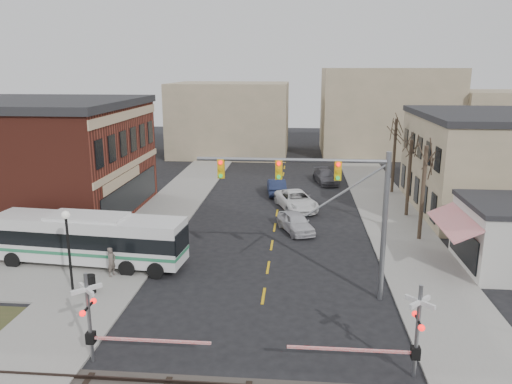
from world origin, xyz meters
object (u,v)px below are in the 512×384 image
transit_bus (89,238)px  car_a (296,222)px  pedestrian_near (112,262)px  rr_crossing_west (99,319)px  trash_bin (90,284)px  car_c (296,200)px  pedestrian_far (119,237)px  car_b (277,186)px  rr_crossing_east (406,333)px  street_lamp (67,234)px  traffic_signal_mast (332,195)px  car_d (326,177)px

transit_bus → car_a: bearing=30.9°
car_a → pedestrian_near: bearing=-160.6°
rr_crossing_west → trash_bin: (-3.10, 6.16, -1.35)m
car_c → pedestrian_far: pedestrian_far is taller
car_b → pedestrian_near: 22.60m
trash_bin → car_c: bearing=58.4°
rr_crossing_east → pedestrian_near: bearing=151.0°
pedestrian_near → car_a: bearing=-30.9°
street_lamp → car_c: bearing=55.3°
rr_crossing_east → car_b: (-6.46, 29.27, -1.19)m
rr_crossing_west → pedestrian_near: bearing=107.9°
trash_bin → car_a: bearing=46.7°
transit_bus → car_c: (12.76, 13.82, -0.96)m
transit_bus → traffic_signal_mast: (14.68, -3.26, 3.97)m
car_b → car_d: size_ratio=0.97×
trash_bin → pedestrian_far: 6.87m
car_d → car_b: bearing=-145.3°
traffic_signal_mast → trash_bin: size_ratio=9.90×
car_c → traffic_signal_mast: bearing=-101.6°
traffic_signal_mast → street_lamp: bearing=-177.7°
transit_bus → car_b: bearing=60.4°
trash_bin → car_d: size_ratio=0.20×
traffic_signal_mast → car_a: size_ratio=2.25×
pedestrian_far → car_a: bearing=1.9°
traffic_signal_mast → pedestrian_far: traffic_signal_mast is taller
traffic_signal_mast → pedestrian_near: bearing=173.5°
car_c → pedestrian_near: 18.94m
pedestrian_near → street_lamp: bearing=160.0°
traffic_signal_mast → car_d: 27.96m
rr_crossing_east → car_c: (-4.50, 24.07, -1.16)m
rr_crossing_east → pedestrian_near: (-15.19, 8.43, -0.97)m
pedestrian_far → car_b: bearing=38.0°
street_lamp → car_c: 21.60m
car_b → pedestrian_far: size_ratio=2.80×
car_a → car_b: (-1.97, 11.37, 0.03)m
transit_bus → pedestrian_far: bearing=71.4°
rr_crossing_west → pedestrian_far: bearing=106.8°
rr_crossing_west → car_c: 25.39m
transit_bus → pedestrian_far: transit_bus is taller
transit_bus → car_a: (12.78, 7.65, -1.02)m
car_c → car_b: bearing=92.6°
traffic_signal_mast → car_c: size_ratio=1.70×
car_a → car_d: size_ratio=0.90×
transit_bus → pedestrian_far: size_ratio=7.25×
rr_crossing_west → street_lamp: size_ratio=1.23×
transit_bus → pedestrian_near: size_ratio=6.96×
rr_crossing_east → car_c: bearing=100.6°
trash_bin → car_b: size_ratio=0.21×
traffic_signal_mast → pedestrian_far: size_ratio=5.83×
car_c → pedestrian_far: 16.25m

